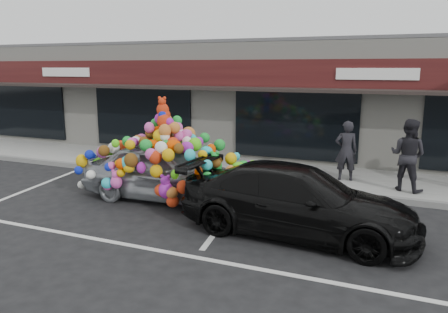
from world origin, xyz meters
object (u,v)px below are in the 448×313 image
at_px(pedestrian_a, 346,151).
at_px(pedestrian_b, 408,155).
at_px(toy_car, 164,165).
at_px(black_sedan, 297,201).

height_order(pedestrian_a, pedestrian_b, pedestrian_b).
distance_m(toy_car, pedestrian_a, 5.20).
distance_m(pedestrian_a, pedestrian_b, 1.70).
distance_m(black_sedan, pedestrian_b, 4.30).
distance_m(black_sedan, pedestrian_a, 4.29).
bearing_deg(toy_car, pedestrian_a, -53.86).
relative_size(toy_car, black_sedan, 0.95).
bearing_deg(toy_car, pedestrian_b, -66.48).
relative_size(toy_car, pedestrian_b, 2.41).
bearing_deg(pedestrian_b, toy_car, 45.88).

